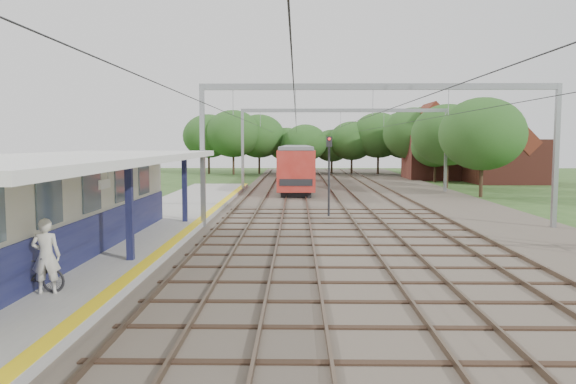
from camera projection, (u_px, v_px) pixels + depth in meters
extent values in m
plane|color=#2D4C1E|center=(316.00, 332.00, 12.43)|extent=(160.00, 160.00, 0.00)
cube|color=#473D33|center=(356.00, 198.00, 42.24)|extent=(18.00, 90.00, 0.10)
cube|color=gray|center=(147.00, 228.00, 26.48)|extent=(5.00, 52.00, 0.35)
cube|color=yellow|center=(195.00, 224.00, 26.43)|extent=(0.45, 52.00, 0.01)
cube|color=beige|center=(52.00, 205.00, 19.37)|extent=(3.20, 18.00, 3.40)
cube|color=#13153C|center=(99.00, 234.00, 19.43)|extent=(0.06, 18.00, 1.40)
cube|color=slate|center=(98.00, 191.00, 19.30)|extent=(0.05, 16.00, 1.30)
cube|color=#13153C|center=(130.00, 211.00, 18.33)|extent=(0.22, 0.22, 3.20)
cube|color=#13153C|center=(185.00, 189.00, 27.29)|extent=(0.22, 0.22, 3.20)
cube|color=silver|center=(70.00, 159.00, 18.21)|extent=(6.40, 20.00, 0.24)
cube|color=white|center=(105.00, 184.00, 16.25)|extent=(0.06, 0.85, 0.26)
cube|color=brown|center=(247.00, 196.00, 42.36)|extent=(0.07, 88.00, 0.15)
cube|color=brown|center=(266.00, 196.00, 42.34)|extent=(0.07, 88.00, 0.15)
cube|color=brown|center=(287.00, 196.00, 42.31)|extent=(0.07, 88.00, 0.15)
cube|color=brown|center=(306.00, 196.00, 42.29)|extent=(0.07, 88.00, 0.15)
cube|color=brown|center=(336.00, 196.00, 42.25)|extent=(0.07, 88.00, 0.15)
cube|color=brown|center=(355.00, 196.00, 42.23)|extent=(0.07, 88.00, 0.15)
cube|color=brown|center=(383.00, 196.00, 42.19)|extent=(0.07, 88.00, 0.15)
cube|color=brown|center=(402.00, 196.00, 42.17)|extent=(0.07, 88.00, 0.15)
cube|color=gray|center=(203.00, 157.00, 27.14)|extent=(0.22, 0.22, 7.00)
cube|color=gray|center=(556.00, 157.00, 26.86)|extent=(0.22, 0.22, 7.00)
cube|color=gray|center=(379.00, 87.00, 26.71)|extent=(17.00, 0.20, 0.30)
cube|color=gray|center=(243.00, 151.00, 47.06)|extent=(0.22, 0.22, 7.00)
cube|color=gray|center=(446.00, 151.00, 46.78)|extent=(0.22, 0.22, 7.00)
cube|color=gray|center=(344.00, 110.00, 46.63)|extent=(17.00, 0.20, 0.30)
cylinder|color=black|center=(256.00, 125.00, 41.88)|extent=(0.02, 88.00, 0.02)
cylinder|color=black|center=(296.00, 125.00, 41.83)|extent=(0.02, 88.00, 0.02)
cylinder|color=black|center=(346.00, 125.00, 41.77)|extent=(0.02, 88.00, 0.02)
cylinder|color=black|center=(394.00, 125.00, 41.71)|extent=(0.02, 88.00, 0.02)
cylinder|color=#382619|center=(224.00, 164.00, 73.22)|extent=(0.28, 0.28, 2.88)
ellipsoid|color=#294F1C|center=(224.00, 136.00, 72.91)|extent=(6.72, 6.72, 5.76)
cylinder|color=#382619|center=(270.00, 164.00, 75.13)|extent=(0.28, 0.28, 2.52)
ellipsoid|color=#294F1C|center=(270.00, 141.00, 74.86)|extent=(5.88, 5.88, 5.04)
cylinder|color=#382619|center=(316.00, 162.00, 72.01)|extent=(0.28, 0.28, 3.24)
ellipsoid|color=#294F1C|center=(316.00, 132.00, 71.66)|extent=(7.56, 7.56, 6.48)
cylinder|color=#382619|center=(361.00, 164.00, 73.93)|extent=(0.28, 0.28, 2.70)
ellipsoid|color=#294F1C|center=(361.00, 139.00, 73.64)|extent=(6.30, 6.30, 5.40)
cylinder|color=#382619|center=(464.00, 175.00, 49.93)|extent=(0.28, 0.28, 2.52)
ellipsoid|color=#294F1C|center=(465.00, 141.00, 49.66)|extent=(5.88, 5.88, 5.04)
cylinder|color=#382619|center=(428.00, 166.00, 65.84)|extent=(0.28, 0.28, 2.88)
ellipsoid|color=#294F1C|center=(429.00, 136.00, 65.53)|extent=(6.72, 6.72, 5.76)
cube|color=brown|center=(505.00, 161.00, 57.70)|extent=(7.00, 6.00, 4.50)
cube|color=#5D2417|center=(506.00, 131.00, 57.42)|extent=(4.99, 6.12, 4.99)
cube|color=brown|center=(441.00, 157.00, 63.74)|extent=(8.00, 6.00, 5.00)
cube|color=#5D2417|center=(442.00, 127.00, 63.44)|extent=(5.52, 6.12, 5.52)
imported|color=beige|center=(46.00, 256.00, 14.26)|extent=(0.78, 0.58, 1.95)
imported|color=black|center=(35.00, 273.00, 14.43)|extent=(1.72, 0.70, 1.00)
cube|color=black|center=(296.00, 186.00, 49.53)|extent=(2.27, 16.17, 0.44)
cube|color=#A42118|center=(296.00, 166.00, 49.37)|extent=(2.83, 17.58, 3.07)
cube|color=black|center=(296.00, 163.00, 49.34)|extent=(2.87, 16.17, 0.88)
cube|color=slate|center=(296.00, 148.00, 49.23)|extent=(2.61, 17.58, 0.28)
cube|color=black|center=(296.00, 175.00, 67.63)|extent=(2.27, 16.17, 0.44)
cube|color=#A42118|center=(296.00, 160.00, 67.47)|extent=(2.83, 17.58, 3.07)
cube|color=black|center=(296.00, 157.00, 67.45)|extent=(2.87, 16.17, 0.88)
cube|color=slate|center=(296.00, 146.00, 67.33)|extent=(2.61, 17.58, 0.28)
cylinder|color=black|center=(329.00, 181.00, 31.14)|extent=(0.13, 0.13, 4.14)
cube|color=black|center=(329.00, 142.00, 30.95)|extent=(0.32, 0.20, 0.57)
sphere|color=red|center=(329.00, 139.00, 30.83)|extent=(0.14, 0.14, 0.14)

